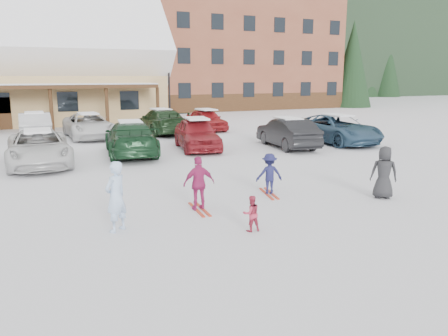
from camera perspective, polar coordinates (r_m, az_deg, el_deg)
name	(u,v)px	position (r m, az deg, el deg)	size (l,w,h in m)	color
ground	(228,212)	(11.82, 0.58, -5.79)	(160.00, 160.00, 0.00)	silver
alpine_hotel	(208,31)	(52.07, -2.05, 17.47)	(31.48, 14.01, 21.48)	brown
lamp_post	(169,79)	(36.65, -7.20, 11.44)	(0.50, 0.25, 5.89)	black
conifer_1	(353,53)	(54.68, 16.48, 14.25)	(4.84, 4.84, 11.22)	black
conifer_3	(127,63)	(55.33, -12.60, 13.22)	(3.96, 3.96, 9.18)	black
conifer_4	(312,56)	(68.29, 11.48, 14.17)	(5.06, 5.06, 11.73)	black
adult_skier	(116,197)	(10.49, -13.95, -3.66)	(0.61, 0.40, 1.68)	#AECBF2
toddler_red	(251,213)	(10.32, 3.58, -5.95)	(0.42, 0.33, 0.87)	#B42E48
child_navy	(269,174)	(13.52, 5.93, -0.78)	(0.82, 0.47, 1.28)	#181944
skis_child_navy	(269,193)	(13.67, 5.88, -3.33)	(0.20, 1.40, 0.03)	red
child_magenta	(199,183)	(11.85, -3.29, -2.03)	(0.87, 0.36, 1.49)	#A6225E
skis_child_magenta	(199,209)	(12.05, -3.24, -5.39)	(0.20, 1.40, 0.03)	red
bystander_dark	(384,172)	(13.82, 20.16, -0.54)	(0.77, 0.50, 1.58)	#252528
parked_car_2	(39,148)	(19.35, -23.04, 2.43)	(2.40, 5.21, 1.45)	silver
parked_car_3	(131,138)	(20.65, -12.09, 3.83)	(2.19, 5.39, 1.56)	#173C21
parked_car_4	(197,134)	(21.81, -3.55, 4.47)	(1.83, 4.56, 1.55)	maroon
parked_car_5	(287,133)	(22.58, 8.28, 4.57)	(1.60, 4.58, 1.51)	black
parked_car_6	(337,129)	(24.69, 14.54, 4.96)	(2.54, 5.50, 1.53)	#2D4C66
parked_car_9	(35,126)	(27.54, -23.43, 5.07)	(1.64, 4.71, 1.55)	silver
parked_car_10	(89,126)	(27.01, -17.25, 5.30)	(2.43, 5.26, 1.46)	silver
parked_car_11	(161,121)	(28.06, -8.20, 6.05)	(2.19, 5.38, 1.56)	#1B341B
parked_car_12	(206,120)	(29.58, -2.32, 6.31)	(1.67, 4.14, 1.41)	#AB1F24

